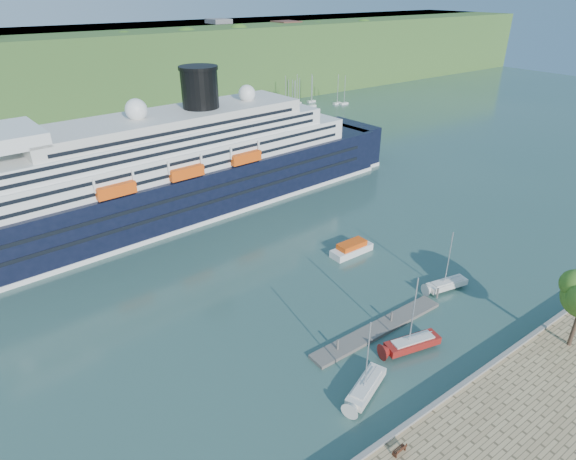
# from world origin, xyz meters

# --- Properties ---
(ground) EXTENTS (400.00, 400.00, 0.00)m
(ground) POSITION_xyz_m (0.00, 0.00, 0.00)
(ground) COLOR #2B4E49
(ground) RESTS_ON ground
(far_hillside) EXTENTS (400.00, 50.00, 24.00)m
(far_hillside) POSITION_xyz_m (0.00, 145.00, 12.00)
(far_hillside) COLOR #305120
(far_hillside) RESTS_ON ground
(quay_coping) EXTENTS (220.00, 0.50, 0.30)m
(quay_coping) POSITION_xyz_m (0.00, -0.20, 1.15)
(quay_coping) COLOR slate
(quay_coping) RESTS_ON promenade
(cruise_ship) EXTENTS (109.82, 22.88, 24.48)m
(cruise_ship) POSITION_xyz_m (-9.13, 55.83, 12.24)
(cruise_ship) COLOR black
(cruise_ship) RESTS_ON ground
(park_bench) EXTENTS (1.44, 0.65, 0.91)m
(park_bench) POSITION_xyz_m (-10.49, -1.71, 1.45)
(park_bench) COLOR #482214
(park_bench) RESTS_ON promenade
(floating_pontoon) EXTENTS (19.12, 2.40, 0.42)m
(floating_pontoon) POSITION_xyz_m (0.78, 11.57, 0.21)
(floating_pontoon) COLOR #656159
(floating_pontoon) RESTS_ON ground
(sailboat_white_near) EXTENTS (6.92, 4.17, 8.65)m
(sailboat_white_near) POSITION_xyz_m (-7.30, 5.42, 4.33)
(sailboat_white_near) COLOR silver
(sailboat_white_near) RESTS_ON ground
(sailboat_red) EXTENTS (7.34, 3.55, 9.15)m
(sailboat_red) POSITION_xyz_m (1.33, 7.00, 4.57)
(sailboat_red) COLOR maroon
(sailboat_red) RESTS_ON ground
(sailboat_white_far) EXTENTS (6.63, 3.03, 8.26)m
(sailboat_white_far) POSITION_xyz_m (14.27, 12.27, 4.13)
(sailboat_white_far) COLOR silver
(sailboat_white_far) RESTS_ON ground
(tender_launch) EXTENTS (6.96, 2.43, 1.92)m
(tender_launch) POSITION_xyz_m (10.68, 26.82, 0.96)
(tender_launch) COLOR #E54B0D
(tender_launch) RESTS_ON ground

